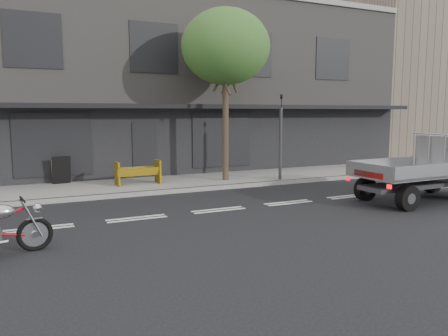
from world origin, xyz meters
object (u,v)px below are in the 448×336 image
at_px(flatbed_ute, 446,161).
at_px(sandwich_board, 61,170).
at_px(traffic_light_pole, 281,142).
at_px(construction_barrier, 140,173).
at_px(street_tree, 226,47).

distance_m(flatbed_ute, sandwich_board, 13.50).
distance_m(traffic_light_pole, construction_barrier, 5.60).
bearing_deg(street_tree, traffic_light_pole, -23.03).
height_order(flatbed_ute, sandwich_board, flatbed_ute).
distance_m(traffic_light_pole, flatbed_ute, 5.87).
height_order(construction_barrier, sandwich_board, sandwich_board).
relative_size(construction_barrier, sandwich_board, 1.58).
bearing_deg(traffic_light_pole, flatbed_ute, -55.52).
bearing_deg(sandwich_board, flatbed_ute, -38.06).
height_order(traffic_light_pole, construction_barrier, traffic_light_pole).
relative_size(flatbed_ute, construction_barrier, 2.85).
height_order(flatbed_ute, construction_barrier, flatbed_ute).
bearing_deg(flatbed_ute, sandwich_board, 145.59).
xyz_separation_m(traffic_light_pole, sandwich_board, (-7.97, 2.55, -0.98)).
height_order(street_tree, sandwich_board, street_tree).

